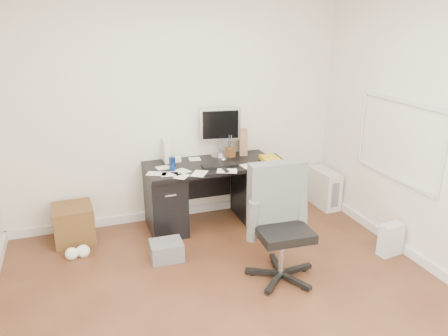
# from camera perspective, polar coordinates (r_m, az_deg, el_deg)

# --- Properties ---
(ground) EXTENTS (4.00, 4.00, 0.00)m
(ground) POSITION_cam_1_polar(r_m,az_deg,el_deg) (3.88, 1.68, -17.96)
(ground) COLOR #462216
(ground) RESTS_ON ground
(room_shell) EXTENTS (4.02, 4.02, 2.71)m
(room_shell) POSITION_cam_1_polar(r_m,az_deg,el_deg) (3.21, 2.32, 6.83)
(room_shell) COLOR silver
(room_shell) RESTS_ON ground
(desk) EXTENTS (1.50, 0.70, 0.75)m
(desk) POSITION_cam_1_polar(r_m,az_deg,el_deg) (5.14, -1.67, -3.12)
(desk) COLOR black
(desk) RESTS_ON ground
(loose_papers) EXTENTS (1.10, 0.60, 0.00)m
(loose_papers) POSITION_cam_1_polar(r_m,az_deg,el_deg) (4.92, -3.74, 0.17)
(loose_papers) COLOR white
(loose_papers) RESTS_ON desk
(lcd_monitor) EXTENTS (0.52, 0.35, 0.61)m
(lcd_monitor) POSITION_cam_1_polar(r_m,az_deg,el_deg) (5.18, -0.50, 4.68)
(lcd_monitor) COLOR #B3B4B8
(lcd_monitor) RESTS_ON desk
(keyboard) EXTENTS (0.41, 0.14, 0.02)m
(keyboard) POSITION_cam_1_polar(r_m,az_deg,el_deg) (4.92, -0.57, 0.36)
(keyboard) COLOR black
(keyboard) RESTS_ON desk
(computer_mouse) EXTENTS (0.07, 0.07, 0.06)m
(computer_mouse) POSITION_cam_1_polar(r_m,az_deg,el_deg) (5.05, -0.07, 1.07)
(computer_mouse) COLOR #B3B4B8
(computer_mouse) RESTS_ON desk
(travel_mug) EXTENTS (0.09, 0.09, 0.15)m
(travel_mug) POSITION_cam_1_polar(r_m,az_deg,el_deg) (4.79, -6.77, 0.54)
(travel_mug) COLOR navy
(travel_mug) RESTS_ON desk
(white_binder) EXTENTS (0.11, 0.23, 0.26)m
(white_binder) POSITION_cam_1_polar(r_m,az_deg,el_deg) (5.11, -7.68, 2.29)
(white_binder) COLOR silver
(white_binder) RESTS_ON desk
(magazine_file) EXTENTS (0.20, 0.28, 0.29)m
(magazine_file) POSITION_cam_1_polar(r_m,az_deg,el_deg) (5.37, 2.53, 3.45)
(magazine_file) COLOR #8E6344
(magazine_file) RESTS_ON desk
(pen_cup) EXTENTS (0.13, 0.13, 0.27)m
(pen_cup) POSITION_cam_1_polar(r_m,az_deg,el_deg) (5.23, 0.83, 2.93)
(pen_cup) COLOR #542E18
(pen_cup) RESTS_ON desk
(yellow_book) EXTENTS (0.22, 0.28, 0.05)m
(yellow_book) POSITION_cam_1_polar(r_m,az_deg,el_deg) (5.13, 6.11, 1.18)
(yellow_book) COLOR gold
(yellow_book) RESTS_ON desk
(paper_remote) EXTENTS (0.27, 0.24, 0.02)m
(paper_remote) POSITION_cam_1_polar(r_m,az_deg,el_deg) (4.77, 0.40, -0.29)
(paper_remote) COLOR white
(paper_remote) RESTS_ON desk
(office_chair) EXTENTS (0.65, 0.65, 1.09)m
(office_chair) POSITION_cam_1_polar(r_m,az_deg,el_deg) (4.04, 7.72, -7.45)
(office_chair) COLOR #525452
(office_chair) RESTS_ON ground
(pc_tower) EXTENTS (0.23, 0.49, 0.49)m
(pc_tower) POSITION_cam_1_polar(r_m,az_deg,el_deg) (5.82, 12.97, -2.58)
(pc_tower) COLOR beige
(pc_tower) RESTS_ON ground
(shopping_bag) EXTENTS (0.27, 0.21, 0.34)m
(shopping_bag) POSITION_cam_1_polar(r_m,az_deg,el_deg) (4.88, 20.94, -8.72)
(shopping_bag) COLOR silver
(shopping_bag) RESTS_ON ground
(wicker_basket) EXTENTS (0.44, 0.44, 0.42)m
(wicker_basket) POSITION_cam_1_polar(r_m,az_deg,el_deg) (5.07, -19.05, -6.93)
(wicker_basket) COLOR #4E3717
(wicker_basket) RESTS_ON ground
(desk_printer) EXTENTS (0.33, 0.27, 0.19)m
(desk_printer) POSITION_cam_1_polar(r_m,az_deg,el_deg) (4.56, -7.52, -10.62)
(desk_printer) COLOR slate
(desk_printer) RESTS_ON ground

